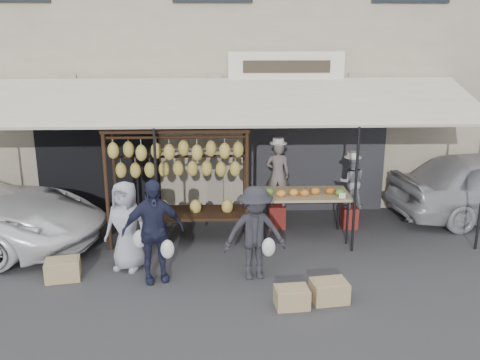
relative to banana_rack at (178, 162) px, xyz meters
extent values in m
plane|color=#2D2D30|center=(0.66, -1.73, -1.57)|extent=(90.00, 90.00, 0.00)
cube|color=#B0A28B|center=(0.66, 4.77, 1.93)|extent=(24.00, 6.00, 7.00)
cube|color=#232328|center=(2.86, 1.73, -0.32)|extent=(3.00, 0.10, 2.50)
cube|color=black|center=(-1.84, 1.73, -0.32)|extent=(2.60, 0.10, 2.50)
cube|color=silver|center=(2.16, 1.67, 1.58)|extent=(2.40, 0.10, 0.60)
cube|color=beige|center=(0.66, 0.57, 1.03)|extent=(10.00, 2.34, 0.63)
cylinder|color=black|center=(-0.34, -0.58, -0.42)|extent=(0.05, 0.05, 2.30)
cylinder|color=black|center=(3.16, -0.58, -0.42)|extent=(0.05, 0.05, 2.30)
cylinder|color=black|center=(-1.25, -0.34, -0.47)|extent=(0.07, 0.07, 2.20)
cylinder|color=black|center=(1.25, -0.34, -0.47)|extent=(0.07, 0.07, 2.20)
cylinder|color=black|center=(-1.25, 0.46, -0.47)|extent=(0.07, 0.07, 2.20)
cylinder|color=black|center=(1.25, 0.46, -0.47)|extent=(0.07, 0.07, 2.20)
cube|color=black|center=(0.00, 0.06, 0.63)|extent=(2.60, 0.90, 0.07)
cylinder|color=black|center=(0.00, -0.29, 0.51)|extent=(2.50, 0.05, 0.05)
cylinder|color=black|center=(0.00, 0.41, 0.51)|extent=(2.50, 0.05, 0.05)
cylinder|color=black|center=(0.00, 0.06, 0.08)|extent=(2.50, 0.05, 0.05)
cube|color=black|center=(0.00, 0.06, -1.02)|extent=(2.50, 0.80, 0.05)
ellipsoid|color=#D8BD51|center=(-1.10, -0.29, 0.28)|extent=(0.20, 0.18, 0.30)
ellipsoid|color=#D8BD51|center=(-0.86, -0.14, 0.27)|extent=(0.20, 0.18, 0.30)
ellipsoid|color=#D8BD51|center=(-0.61, -0.29, 0.24)|extent=(0.20, 0.18, 0.30)
ellipsoid|color=#D8BD51|center=(-0.37, -0.14, 0.24)|extent=(0.20, 0.18, 0.30)
ellipsoid|color=#D8BD51|center=(-0.12, -0.29, 0.25)|extent=(0.20, 0.18, 0.30)
ellipsoid|color=#D8BD51|center=(0.12, -0.14, 0.29)|extent=(0.20, 0.18, 0.30)
ellipsoid|color=#D8BD51|center=(0.37, -0.29, 0.23)|extent=(0.20, 0.18, 0.30)
ellipsoid|color=#D8BD51|center=(0.61, -0.14, 0.27)|extent=(0.20, 0.18, 0.30)
ellipsoid|color=#D8BD51|center=(0.86, -0.29, 0.26)|extent=(0.20, 0.18, 0.30)
ellipsoid|color=#D8BD51|center=(1.10, -0.14, 0.25)|extent=(0.20, 0.18, 0.30)
ellipsoid|color=#D8BD51|center=(-1.05, 0.06, -0.17)|extent=(0.20, 0.18, 0.30)
ellipsoid|color=#D8BD51|center=(-0.79, 0.06, -0.17)|extent=(0.20, 0.18, 0.30)
ellipsoid|color=#D8BD51|center=(-0.52, 0.06, -0.17)|extent=(0.20, 0.18, 0.30)
ellipsoid|color=#D8BD51|center=(-0.26, 0.06, -0.16)|extent=(0.20, 0.18, 0.30)
ellipsoid|color=#D8BD51|center=(0.00, 0.06, -0.14)|extent=(0.20, 0.18, 0.30)
ellipsoid|color=#D8BD51|center=(0.26, 0.06, -0.15)|extent=(0.20, 0.18, 0.30)
ellipsoid|color=#D8BD51|center=(0.53, 0.06, -0.15)|extent=(0.20, 0.18, 0.30)
ellipsoid|color=#D8BD51|center=(0.79, 0.06, -0.17)|extent=(0.20, 0.18, 0.30)
ellipsoid|color=#D8BD51|center=(1.05, 0.06, -0.16)|extent=(0.20, 0.18, 0.30)
cube|color=tan|center=(2.37, 0.13, -0.70)|extent=(1.70, 0.90, 0.05)
cylinder|color=black|center=(1.60, -0.24, -1.15)|extent=(0.04, 0.04, 0.85)
cylinder|color=black|center=(3.14, -0.24, -1.15)|extent=(0.04, 0.04, 0.85)
cylinder|color=black|center=(1.60, 0.50, -1.15)|extent=(0.04, 0.04, 0.85)
cylinder|color=black|center=(3.14, 0.50, -1.15)|extent=(0.04, 0.04, 0.85)
ellipsoid|color=#598C33|center=(1.68, -0.01, -0.60)|extent=(0.18, 0.14, 0.14)
ellipsoid|color=orange|center=(1.90, -0.11, -0.60)|extent=(0.18, 0.14, 0.14)
ellipsoid|color=orange|center=(2.14, -0.05, -0.60)|extent=(0.18, 0.14, 0.14)
ellipsoid|color=orange|center=(2.34, -0.09, -0.60)|extent=(0.18, 0.14, 0.14)
ellipsoid|color=orange|center=(2.56, 0.01, -0.60)|extent=(0.18, 0.14, 0.14)
ellipsoid|color=#B25919|center=(2.84, 0.02, -0.60)|extent=(0.18, 0.14, 0.14)
ellipsoid|color=#598C33|center=(3.00, -0.10, -0.60)|extent=(0.18, 0.14, 0.14)
imported|color=slate|center=(1.91, 0.68, -0.45)|extent=(0.52, 0.38, 1.31)
imported|color=gray|center=(3.38, 0.60, -0.60)|extent=(0.53, 0.42, 1.07)
imported|color=#9999A7|center=(-0.80, -1.14, -0.81)|extent=(0.87, 0.71, 1.53)
imported|color=#20243E|center=(-0.30, -1.59, -0.73)|extent=(1.06, 0.68, 1.69)
imported|color=#28272D|center=(1.31, -1.57, -0.79)|extent=(1.07, 0.70, 1.55)
cube|color=maroon|center=(1.91, 0.68, -1.33)|extent=(0.39, 0.39, 0.47)
cube|color=maroon|center=(3.38, 0.60, -1.35)|extent=(0.39, 0.39, 0.44)
cube|color=tan|center=(1.80, -2.53, -1.42)|extent=(0.52, 0.41, 0.29)
cube|color=tan|center=(2.38, -2.38, -1.41)|extent=(0.58, 0.47, 0.32)
cube|color=tan|center=(-1.80, -1.49, -1.41)|extent=(0.61, 0.51, 0.33)
camera|label=1|loc=(0.77, -9.50, 2.40)|focal=40.00mm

